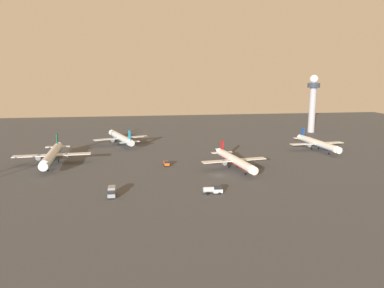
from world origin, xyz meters
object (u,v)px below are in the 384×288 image
Objects in this scene: airplane_far_stand at (317,143)px; baggage_tractor at (218,149)px; catering_truck at (112,192)px; control_tower at (313,99)px; fuel_truck at (213,190)px; maintenance_van at (166,163)px; airplane_mid_apron at (235,160)px; airplane_taxiway_distant at (121,138)px; airplane_terminal_side at (52,155)px.

baggage_tractor is (-51.28, 3.65, -2.43)m from airplane_far_stand.
baggage_tractor is 78.60m from catering_truck.
control_tower is at bearing 33.77° from baggage_tractor.
fuel_truck reaches higher than maintenance_van.
maintenance_van is (-27.87, 8.33, -2.33)m from airplane_mid_apron.
control_tower is 9.13× the size of baggage_tractor.
airplane_mid_apron is 0.95× the size of airplane_taxiway_distant.
airplane_terminal_side is 128.95m from airplane_far_stand.
airplane_mid_apron is 33.18m from baggage_tractor.
catering_truck is at bearing 22.12° from airplane_mid_apron.
baggage_tractor is at bearing -99.00° from airplane_mid_apron.
fuel_truck is (-66.99, -60.04, -2.24)m from airplane_far_stand.
baggage_tractor is at bearing -173.01° from airplane_terminal_side.
fuel_truck is (-15.40, -30.59, -2.14)m from airplane_mid_apron.
airplane_mid_apron is 8.67× the size of baggage_tractor.
airplane_far_stand is at bearing -158.74° from airplane_mid_apron.
airplane_mid_apron is 29.18m from maintenance_van.
control_tower is 128.34m from airplane_taxiway_distant.
airplane_taxiway_distant is 6.71× the size of catering_truck.
control_tower reaches higher than catering_truck.
airplane_mid_apron is 34.32m from fuel_truck.
control_tower is 1.05× the size of airplane_mid_apron.
fuel_truck is at bearing 103.01° from maintenance_van.
maintenance_van is at bearing -25.10° from airplane_mid_apron.
control_tower is at bearing -140.10° from airplane_mid_apron.
airplane_terminal_side is 49.72m from airplane_taxiway_distant.
airplane_taxiway_distant is at bearing -127.49° from airplane_terminal_side.
airplane_taxiway_distant reaches higher than fuel_truck.
airplane_taxiway_distant reaches higher than maintenance_van.
control_tower is 169.21m from catering_truck.
airplane_terminal_side is 10.09× the size of baggage_tractor.
airplane_far_stand is at bearing -178.76° from airplane_terminal_side.
baggage_tractor is at bearing -128.94° from catering_truck.
catering_truck is at bearing -108.20° from airplane_taxiway_distant.
airplane_terminal_side is 6.63× the size of fuel_truck.
catering_truck is (-33.00, 2.00, 0.21)m from fuel_truck.
maintenance_van is at bearing -139.48° from baggage_tractor.
airplane_terminal_side is at bearing -142.67° from airplane_taxiway_distant.
maintenance_van is (-12.47, 38.93, -0.19)m from fuel_truck.
airplane_far_stand reaches higher than fuel_truck.
control_tower reaches higher than airplane_terminal_side.
fuel_truck is at bearing 37.73° from airplane_far_stand.
catering_truck is at bearing -92.36° from fuel_truck.
airplane_mid_apron is at bearing 25.58° from airplane_far_stand.
baggage_tractor is at bearing -143.44° from maintenance_van.
airplane_taxiway_distant is 55.95m from maintenance_van.
maintenance_van is (20.53, 36.92, -0.40)m from catering_truck.
airplane_mid_apron is 8.42× the size of maintenance_van.
airplane_far_stand is (128.51, 10.64, -0.47)m from airplane_terminal_side.
catering_truck is at bearing 56.18° from maintenance_van.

